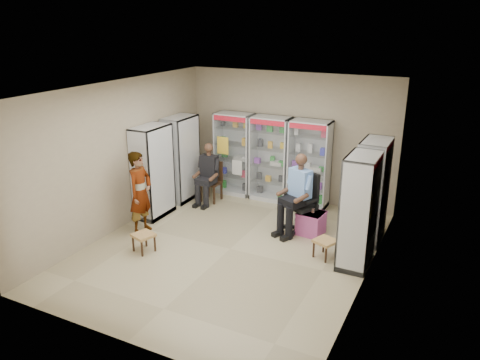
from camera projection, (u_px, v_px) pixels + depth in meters
The scene contains 18 objects.
floor at pixel (230, 249), 8.83m from camera, with size 6.00×6.00×0.00m, color tan.
room_shell at pixel (229, 148), 8.18m from camera, with size 5.02×6.02×3.01m.
cabinet_back_left at pixel (234, 154), 11.35m from camera, with size 0.90×0.50×2.00m, color #B6B7BE.
cabinet_back_mid at pixel (270, 159), 10.95m from camera, with size 0.90×0.50×2.00m, color silver.
cabinet_back_right at pixel (309, 164), 10.56m from camera, with size 0.90×0.50×2.00m, color silver.
cabinet_right_far at pixel (372, 191), 8.92m from camera, with size 0.50×0.90×2.00m, color #AEB1B6.
cabinet_right_near at pixel (359, 211), 7.98m from camera, with size 0.50×0.90×2.00m, color #B7B8BF.
cabinet_left_far at pixel (181, 159), 10.96m from camera, with size 0.50×0.90×2.00m, color #A6A8AE.
cabinet_left_near at pixel (153, 172), 10.03m from camera, with size 0.50×0.90×2.00m, color #B5B7BD.
wooden_chair at pixel (211, 182), 11.02m from camera, with size 0.42×0.42×0.94m, color black.
seated_customer at pixel (210, 174), 10.91m from camera, with size 0.44×0.60×1.34m, color black, non-canonical shape.
office_chair at pixel (301, 203), 9.41m from camera, with size 0.66×0.66×1.21m, color black.
seated_shopkeeper at pixel (300, 196), 9.32m from camera, with size 0.51×0.71×1.54m, color #77B3EC, non-canonical shape.
pink_trunk at pixel (311, 223), 9.38m from camera, with size 0.48×0.46×0.46m, color #AE4577.
tea_glass at pixel (313, 210), 9.29m from camera, with size 0.07×0.07×0.09m, color #5E1808.
woven_stool_a at pixel (325, 249), 8.46m from camera, with size 0.35×0.35×0.35m, color #A67946.
woven_stool_b at pixel (144, 242), 8.69m from camera, with size 0.36×0.36×0.36m, color #9B7341.
standing_man at pixel (140, 193), 9.28m from camera, with size 0.62×0.40×1.69m, color gray.
Camera 1 is at (3.68, -7.00, 4.13)m, focal length 35.00 mm.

